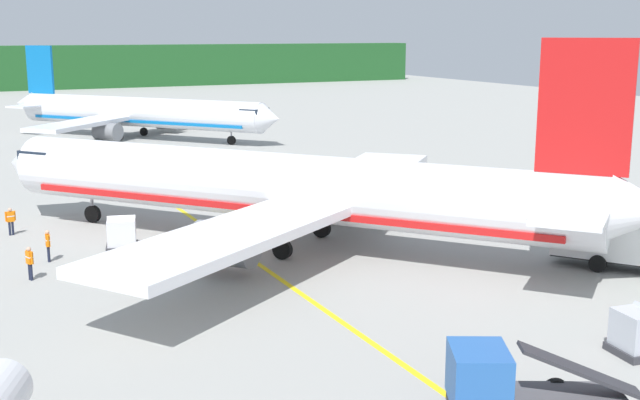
# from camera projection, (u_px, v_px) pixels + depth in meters

# --- Properties ---
(airliner_foreground) EXTENTS (30.04, 34.17, 11.90)m
(airliner_foreground) POSITION_uv_depth(u_px,v_px,m) (288.00, 189.00, 45.78)
(airliner_foreground) COLOR white
(airliner_foreground) RESTS_ON ground
(airliner_mid_apron) EXTENTS (26.55, 30.24, 10.52)m
(airliner_mid_apron) POSITION_uv_depth(u_px,v_px,m) (137.00, 113.00, 92.38)
(airliner_mid_apron) COLOR silver
(airliner_mid_apron) RESTS_ON ground
(service_truck_baggage) EXTENTS (6.11, 4.48, 2.54)m
(service_truck_baggage) POSITION_uv_depth(u_px,v_px,m) (507.00, 385.00, 25.43)
(service_truck_baggage) COLOR #2659A5
(service_truck_baggage) RESTS_ON ground
(service_truck_catering) EXTENTS (5.76, 6.80, 2.74)m
(service_truck_catering) POSITION_uv_depth(u_px,v_px,m) (619.00, 240.00, 41.68)
(service_truck_catering) COLOR #338C3F
(service_truck_catering) RESTS_ON ground
(cargo_container_near) EXTENTS (2.13, 2.13, 1.90)m
(cargo_container_near) POSITION_uv_depth(u_px,v_px,m) (122.00, 234.00, 45.60)
(cargo_container_near) COLOR #333338
(cargo_container_near) RESTS_ON ground
(cargo_container_mid) EXTENTS (1.98, 1.98, 1.88)m
(cargo_container_mid) POSITION_uv_depth(u_px,v_px,m) (639.00, 332.00, 30.72)
(cargo_container_mid) COLOR #333338
(cargo_container_mid) RESTS_ON ground
(crew_marshaller) EXTENTS (0.36, 0.60, 1.72)m
(crew_marshaller) POSITION_uv_depth(u_px,v_px,m) (30.00, 260.00, 39.89)
(crew_marshaller) COLOR #191E33
(crew_marshaller) RESTS_ON ground
(crew_loader_right) EXTENTS (0.25, 0.63, 1.75)m
(crew_loader_right) POSITION_uv_depth(u_px,v_px,m) (48.00, 243.00, 43.08)
(crew_loader_right) COLOR #191E33
(crew_loader_right) RESTS_ON ground
(crew_supervisor) EXTENTS (0.62, 0.30, 1.71)m
(crew_supervisor) POSITION_uv_depth(u_px,v_px,m) (11.00, 219.00, 48.72)
(crew_supervisor) COLOR #191E33
(crew_supervisor) RESTS_ON ground
(apron_guide_line) EXTENTS (0.30, 60.00, 0.01)m
(apron_guide_line) POSITION_uv_depth(u_px,v_px,m) (272.00, 273.00, 41.20)
(apron_guide_line) COLOR yellow
(apron_guide_line) RESTS_ON ground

